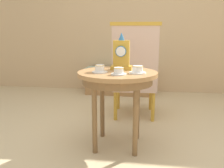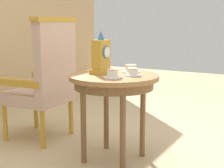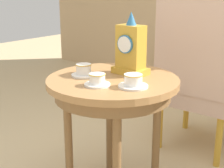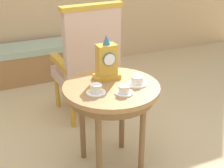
{
  "view_description": "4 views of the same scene",
  "coord_description": "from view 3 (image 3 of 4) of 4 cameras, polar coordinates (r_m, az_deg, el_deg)",
  "views": [
    {
      "loc": [
        0.17,
        -2.06,
        1.03
      ],
      "look_at": [
        -0.15,
        0.1,
        0.56
      ],
      "focal_mm": 39.01,
      "sensor_mm": 36.0,
      "label": 1
    },
    {
      "loc": [
        -2.29,
        -1.22,
        1.09
      ],
      "look_at": [
        -0.16,
        -0.0,
        0.63
      ],
      "focal_mm": 53.01,
      "sensor_mm": 36.0,
      "label": 2
    },
    {
      "loc": [
        1.03,
        -1.29,
        1.18
      ],
      "look_at": [
        -0.13,
        0.07,
        0.64
      ],
      "focal_mm": 54.8,
      "sensor_mm": 36.0,
      "label": 3
    },
    {
      "loc": [
        -0.96,
        -1.93,
        1.71
      ],
      "look_at": [
        -0.05,
        0.11,
        0.66
      ],
      "focal_mm": 53.19,
      "sensor_mm": 36.0,
      "label": 4
    }
  ],
  "objects": [
    {
      "name": "side_table",
      "position": [
        1.82,
        0.13,
        -1.49
      ],
      "size": [
        0.7,
        0.7,
        0.69
      ],
      "color": "#9E7042",
      "rests_on": "ground"
    },
    {
      "name": "teacup_left",
      "position": [
        1.83,
        -4.75,
        2.23
      ],
      "size": [
        0.13,
        0.13,
        0.07
      ],
      "color": "white",
      "rests_on": "side_table"
    },
    {
      "name": "teacup_right",
      "position": [
        1.66,
        -2.48,
        0.63
      ],
      "size": [
        0.13,
        0.13,
        0.06
      ],
      "color": "white",
      "rests_on": "side_table"
    },
    {
      "name": "teacup_center",
      "position": [
        1.64,
        3.55,
        0.44
      ],
      "size": [
        0.15,
        0.15,
        0.06
      ],
      "color": "white",
      "rests_on": "side_table"
    },
    {
      "name": "mantel_clock",
      "position": [
        1.85,
        3.13,
        5.75
      ],
      "size": [
        0.19,
        0.11,
        0.34
      ],
      "color": "gold",
      "rests_on": "side_table"
    },
    {
      "name": "armchair",
      "position": [
        2.4,
        14.31,
        2.08
      ],
      "size": [
        0.57,
        0.56,
        1.14
      ],
      "color": "#CCA893",
      "rests_on": "ground"
    },
    {
      "name": "window_bench",
      "position": [
        3.64,
        17.13,
        0.8
      ],
      "size": [
        1.09,
        0.4,
        0.44
      ],
      "color": "#9EB299",
      "rests_on": "ground"
    }
  ]
}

